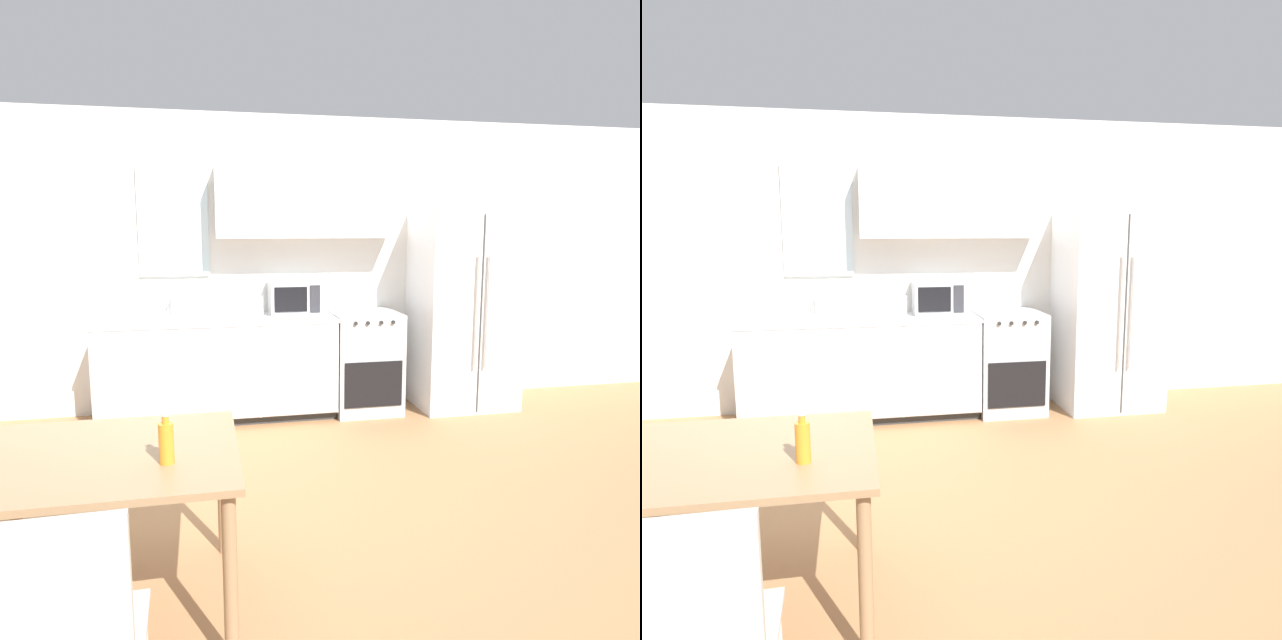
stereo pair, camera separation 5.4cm
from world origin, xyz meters
The scene contains 12 objects.
ground_plane centered at (0.00, 0.00, 0.00)m, with size 12.00×12.00×0.00m, color #9E7047.
wall_back centered at (0.08, 1.96, 1.43)m, with size 12.00×0.38×2.70m.
kitchen_counter centered at (-0.21, 1.65, 0.46)m, with size 2.07×0.63×0.91m.
oven_range centered at (1.12, 1.64, 0.46)m, with size 0.60×0.65×0.93m.
refrigerator centered at (2.09, 1.60, 0.92)m, with size 0.90×0.74×1.84m.
kitchen_sink centered at (-0.56, 1.66, 0.92)m, with size 0.74×0.42×0.27m.
microwave centered at (0.49, 1.76, 1.06)m, with size 0.45×0.33×0.31m.
coffee_mug centered at (-0.09, 1.49, 0.96)m, with size 0.11×0.08×0.10m.
grocery_bag_0 centered at (0.09, 1.53, 1.02)m, with size 0.20×0.18×0.27m.
dining_table centered at (-0.75, -0.93, 0.65)m, with size 1.11×0.92×0.74m.
dining_chair_near centered at (-0.73, -1.77, 0.54)m, with size 0.41×0.41×0.93m.
drink_bottle centered at (-0.49, -1.09, 0.83)m, with size 0.06×0.06×0.22m.
Camera 1 is at (-0.32, -3.35, 1.67)m, focal length 32.00 mm.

